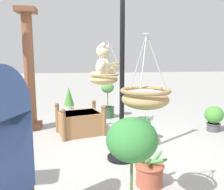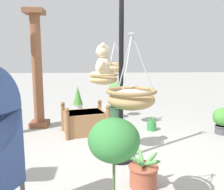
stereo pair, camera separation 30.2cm
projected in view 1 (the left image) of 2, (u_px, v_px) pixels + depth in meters
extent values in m
plane|color=#9E9E99|center=(117.00, 153.00, 3.86)|extent=(40.00, 40.00, 0.00)
cylinder|color=black|center=(122.00, 76.00, 3.45)|extent=(0.07, 0.07, 2.56)
cylinder|color=black|center=(122.00, 157.00, 3.65)|extent=(0.44, 0.44, 0.04)
ellipsoid|color=tan|center=(104.00, 79.00, 3.57)|extent=(0.42, 0.42, 0.16)
torus|color=tan|center=(104.00, 74.00, 3.56)|extent=(0.45, 0.45, 0.04)
ellipsoid|color=silver|center=(104.00, 78.00, 3.57)|extent=(0.37, 0.37, 0.13)
cylinder|color=#B7B7BC|center=(100.00, 61.00, 3.60)|extent=(0.18, 0.11, 0.41)
cylinder|color=#B7B7BC|center=(101.00, 61.00, 3.44)|extent=(0.18, 0.11, 0.41)
cylinder|color=#B7B7BC|center=(110.00, 61.00, 3.54)|extent=(0.01, 0.21, 0.41)
torus|color=#B7B7BC|center=(104.00, 47.00, 3.50)|extent=(0.06, 0.06, 0.01)
ellipsoid|color=beige|center=(103.00, 67.00, 3.54)|extent=(0.26, 0.22, 0.31)
sphere|color=beige|center=(103.00, 51.00, 3.50)|extent=(0.26, 0.26, 0.20)
ellipsoid|color=beige|center=(98.00, 52.00, 3.50)|extent=(0.11, 0.10, 0.07)
sphere|color=black|center=(96.00, 52.00, 3.49)|extent=(0.03, 0.03, 0.03)
sphere|color=beige|center=(104.00, 45.00, 3.42)|extent=(0.08, 0.08, 0.08)
sphere|color=beige|center=(102.00, 46.00, 3.56)|extent=(0.08, 0.08, 0.08)
ellipsoid|color=beige|center=(102.00, 65.00, 3.40)|extent=(0.08, 0.15, 0.20)
ellipsoid|color=beige|center=(100.00, 65.00, 3.67)|extent=(0.08, 0.15, 0.20)
ellipsoid|color=beige|center=(96.00, 76.00, 3.47)|extent=(0.10, 0.18, 0.10)
ellipsoid|color=beige|center=(95.00, 75.00, 3.61)|extent=(0.10, 0.18, 0.10)
ellipsoid|color=tan|center=(145.00, 99.00, 2.12)|extent=(0.42, 0.42, 0.17)
torus|color=#97794E|center=(145.00, 91.00, 2.11)|extent=(0.45, 0.45, 0.04)
ellipsoid|color=silver|center=(145.00, 97.00, 2.12)|extent=(0.37, 0.37, 0.14)
cylinder|color=#B7B7BC|center=(138.00, 63.00, 2.15)|extent=(0.18, 0.11, 0.50)
cylinder|color=#B7B7BC|center=(143.00, 63.00, 1.98)|extent=(0.18, 0.11, 0.50)
cylinder|color=#B7B7BC|center=(157.00, 63.00, 2.09)|extent=(0.01, 0.21, 0.50)
torus|color=#B7B7BC|center=(147.00, 34.00, 2.03)|extent=(0.06, 0.06, 0.01)
ellipsoid|color=tan|center=(109.00, 68.00, 5.05)|extent=(0.42, 0.42, 0.20)
torus|color=tan|center=(109.00, 63.00, 5.03)|extent=(0.45, 0.45, 0.04)
ellipsoid|color=silver|center=(109.00, 67.00, 5.04)|extent=(0.37, 0.37, 0.16)
cylinder|color=#B7B7BC|center=(106.00, 53.00, 5.07)|extent=(0.18, 0.11, 0.45)
cylinder|color=#B7B7BC|center=(107.00, 53.00, 4.91)|extent=(0.18, 0.11, 0.45)
cylinder|color=#B7B7BC|center=(113.00, 53.00, 5.01)|extent=(0.01, 0.20, 0.45)
torus|color=#B7B7BC|center=(109.00, 42.00, 4.96)|extent=(0.06, 0.06, 0.01)
cylinder|color=brown|center=(29.00, 73.00, 5.03)|extent=(0.22, 0.22, 2.44)
cube|color=brown|center=(32.00, 125.00, 5.21)|extent=(0.39, 0.39, 0.12)
cube|color=brown|center=(26.00, 10.00, 4.82)|extent=(0.41, 0.41, 0.10)
cube|color=#9E7047|center=(80.00, 123.00, 4.80)|extent=(0.79, 0.93, 0.44)
cube|color=#382819|center=(80.00, 114.00, 4.77)|extent=(0.70, 0.82, 0.06)
cylinder|color=brown|center=(64.00, 127.00, 4.36)|extent=(0.08, 0.08, 0.54)
cylinder|color=brown|center=(57.00, 119.00, 4.91)|extent=(0.08, 0.08, 0.54)
cylinder|color=brown|center=(104.00, 122.00, 4.68)|extent=(0.08, 0.08, 0.54)
cylinder|color=brown|center=(94.00, 115.00, 5.23)|extent=(0.08, 0.08, 0.54)
sphere|color=brown|center=(63.00, 111.00, 4.32)|extent=(0.09, 0.09, 0.09)
sphere|color=brown|center=(57.00, 105.00, 4.86)|extent=(0.09, 0.09, 0.09)
sphere|color=brown|center=(104.00, 107.00, 4.64)|extent=(0.09, 0.09, 0.09)
sphere|color=brown|center=(94.00, 102.00, 5.18)|extent=(0.09, 0.09, 0.09)
cylinder|color=#AD563D|center=(149.00, 175.00, 2.89)|extent=(0.33, 0.33, 0.26)
torus|color=#9C4E37|center=(150.00, 166.00, 2.87)|extent=(0.36, 0.36, 0.03)
cylinder|color=#382819|center=(150.00, 166.00, 2.87)|extent=(0.29, 0.29, 0.03)
ellipsoid|color=#56934C|center=(146.00, 156.00, 2.96)|extent=(0.24, 0.07, 0.19)
ellipsoid|color=#56934C|center=(140.00, 158.00, 2.87)|extent=(0.12, 0.26, 0.14)
ellipsoid|color=#56934C|center=(148.00, 163.00, 2.75)|extent=(0.24, 0.16, 0.17)
ellipsoid|color=#56934C|center=(158.00, 161.00, 2.79)|extent=(0.21, 0.21, 0.16)
ellipsoid|color=#56934C|center=(156.00, 158.00, 2.91)|extent=(0.14, 0.23, 0.20)
cylinder|color=#2D5638|center=(108.00, 112.00, 6.13)|extent=(0.32, 0.32, 0.28)
torus|color=#294E32|center=(108.00, 107.00, 6.11)|extent=(0.36, 0.36, 0.03)
cylinder|color=#382819|center=(108.00, 107.00, 6.11)|extent=(0.28, 0.28, 0.03)
cylinder|color=#4C6B38|center=(108.00, 100.00, 6.08)|extent=(0.02, 0.02, 0.37)
ellipsoid|color=#56934C|center=(108.00, 88.00, 6.03)|extent=(0.33, 0.33, 0.28)
cylinder|color=#4C6B38|center=(131.00, 183.00, 2.00)|extent=(0.02, 0.02, 0.42)
ellipsoid|color=#38843D|center=(132.00, 140.00, 1.94)|extent=(0.43, 0.43, 0.36)
cylinder|color=beige|center=(69.00, 110.00, 6.42)|extent=(0.24, 0.24, 0.26)
torus|color=#BCB7AE|center=(69.00, 106.00, 6.40)|extent=(0.28, 0.28, 0.03)
cylinder|color=#382819|center=(69.00, 106.00, 6.40)|extent=(0.22, 0.22, 0.03)
cone|color=#478E38|center=(69.00, 96.00, 6.36)|extent=(0.27, 0.27, 0.50)
cylinder|color=#4C4C51|center=(213.00, 127.00, 5.01)|extent=(0.26, 0.26, 0.17)
torus|color=#444449|center=(213.00, 124.00, 5.00)|extent=(0.29, 0.29, 0.03)
cylinder|color=#382819|center=(213.00, 124.00, 5.00)|extent=(0.23, 0.23, 0.03)
ellipsoid|color=#478E38|center=(214.00, 115.00, 4.96)|extent=(0.38, 0.38, 0.37)
cube|color=#334C8C|center=(5.00, 166.00, 1.91)|extent=(0.75, 0.33, 0.76)
cylinder|color=#334C8C|center=(1.00, 114.00, 1.85)|extent=(0.75, 0.33, 0.79)
cylinder|color=#338C3F|center=(146.00, 125.00, 5.12)|extent=(0.20, 0.20, 0.18)
cylinder|color=#338C3F|center=(144.00, 123.00, 5.26)|extent=(0.17, 0.04, 0.14)
sphere|color=#287033|center=(143.00, 119.00, 5.33)|extent=(0.06, 0.06, 0.06)
torus|color=#338C3F|center=(146.00, 119.00, 5.10)|extent=(0.16, 0.02, 0.16)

